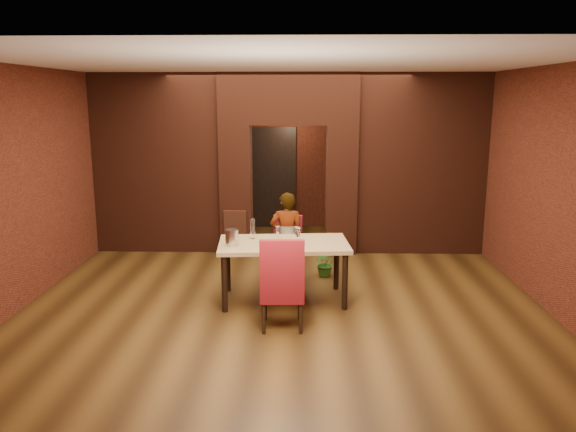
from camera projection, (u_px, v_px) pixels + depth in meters
The scene contains 25 objects.
floor at pixel (285, 286), 8.44m from camera, with size 8.00×8.00×0.00m, color #4D3113.
ceiling at pixel (285, 66), 7.77m from camera, with size 7.00×8.00×0.04m, color silver.
wall_back at pixel (291, 153), 12.01m from camera, with size 7.00×0.04×3.20m, color maroon.
wall_front at pixel (268, 258), 4.19m from camera, with size 7.00×0.04×3.20m, color maroon.
wall_left at pixel (46, 179), 8.20m from camera, with size 0.04×8.00×3.20m, color maroon.
wall_right at pixel (530, 181), 8.01m from camera, with size 0.04×8.00×3.20m, color maroon.
pillar_left at pixel (236, 189), 10.18m from camera, with size 0.55×0.55×2.30m, color maroon.
pillar_right at pixel (341, 189), 10.13m from camera, with size 0.55×0.55×2.30m, color maroon.
lintel at pixel (289, 99), 9.82m from camera, with size 2.45×0.55×0.90m, color maroon.
wing_wall_left at pixel (158, 164), 10.12m from camera, with size 2.27×0.35×3.20m, color maroon.
wing_wall_right at pixel (421, 165), 10.00m from camera, with size 2.27×0.35×3.20m, color maroon.
vent_panel at pixel (235, 224), 10.01m from camera, with size 0.40×0.03×0.50m, color #A44D2F.
rear_door at pixel (272, 179), 12.08m from camera, with size 0.90×0.08×2.10m, color black.
rear_door_frame at pixel (272, 179), 12.04m from camera, with size 1.02×0.04×2.22m, color black.
dining_table at pixel (284, 271), 7.78m from camera, with size 1.77×0.99×0.83m, color tan.
chair_far at pixel (286, 249), 8.61m from camera, with size 0.45×0.45×0.99m, color maroon.
chair_near at pixel (282, 282), 6.82m from camera, with size 0.53×0.53×1.16m, color maroon.
person_seated at pixel (287, 237), 8.52m from camera, with size 0.51×0.33×1.39m, color silver.
wine_glass_a at pixel (278, 233), 7.79m from camera, with size 0.08×0.08×0.20m, color white, non-canonical shape.
wine_glass_b at pixel (296, 234), 7.74m from camera, with size 0.08×0.08×0.20m, color white, non-canonical shape.
wine_glass_c at pixel (298, 236), 7.57m from camera, with size 0.09×0.09×0.23m, color white, non-canonical shape.
tasting_sheet at pixel (274, 246), 7.50m from camera, with size 0.28×0.21×0.00m, color silver.
wine_bucket at pixel (232, 237), 7.52m from camera, with size 0.18×0.18×0.22m, color #BABAC1.
water_bottle at pixel (253, 228), 7.88m from camera, with size 0.07×0.07×0.29m, color white.
potted_plant at pixel (326, 263), 8.84m from camera, with size 0.38×0.33×0.43m, color #2D6A21.
Camera 1 is at (0.26, -8.03, 2.78)m, focal length 35.00 mm.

